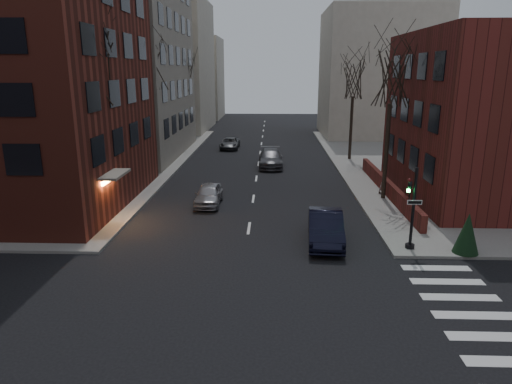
# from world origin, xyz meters

# --- Properties ---
(ground) EXTENTS (160.00, 160.00, 0.00)m
(ground) POSITION_xyz_m (0.00, 0.00, 0.00)
(ground) COLOR black
(ground) RESTS_ON ground
(building_left_brick) EXTENTS (15.00, 15.00, 18.00)m
(building_left_brick) POSITION_xyz_m (-15.50, 16.50, 9.00)
(building_left_brick) COLOR maroon
(building_left_brick) RESTS_ON ground
(building_left_tan) EXTENTS (18.00, 18.00, 28.00)m
(building_left_tan) POSITION_xyz_m (-17.00, 34.00, 14.00)
(building_left_tan) COLOR gray
(building_left_tan) RESTS_ON ground
(building_right_brick) EXTENTS (12.00, 14.00, 11.00)m
(building_right_brick) POSITION_xyz_m (16.50, 19.00, 5.50)
(building_right_brick) COLOR #5C1E1A
(building_right_brick) RESTS_ON ground
(low_wall_right) EXTENTS (0.35, 16.00, 1.00)m
(low_wall_right) POSITION_xyz_m (9.30, 19.00, 0.65)
(low_wall_right) COLOR #5C1E1A
(low_wall_right) RESTS_ON sidewalk_far_right
(building_distant_la) EXTENTS (14.00, 16.00, 18.00)m
(building_distant_la) POSITION_xyz_m (-15.00, 55.00, 9.00)
(building_distant_la) COLOR beige
(building_distant_la) RESTS_ON ground
(building_distant_ra) EXTENTS (14.00, 14.00, 16.00)m
(building_distant_ra) POSITION_xyz_m (15.00, 50.00, 8.00)
(building_distant_ra) COLOR beige
(building_distant_ra) RESTS_ON ground
(building_distant_lb) EXTENTS (10.00, 12.00, 14.00)m
(building_distant_lb) POSITION_xyz_m (-13.00, 72.00, 7.00)
(building_distant_lb) COLOR beige
(building_distant_lb) RESTS_ON ground
(traffic_signal) EXTENTS (0.76, 0.44, 4.00)m
(traffic_signal) POSITION_xyz_m (7.94, 8.99, 1.91)
(traffic_signal) COLOR black
(traffic_signal) RESTS_ON sidewalk_far_right
(tree_left_a) EXTENTS (4.18, 4.18, 10.26)m
(tree_left_a) POSITION_xyz_m (-8.80, 14.00, 8.47)
(tree_left_a) COLOR #2D231C
(tree_left_a) RESTS_ON sidewalk_far_left
(tree_left_b) EXTENTS (4.40, 4.40, 10.80)m
(tree_left_b) POSITION_xyz_m (-8.80, 26.00, 8.91)
(tree_left_b) COLOR #2D231C
(tree_left_b) RESTS_ON sidewalk_far_left
(tree_left_c) EXTENTS (3.96, 3.96, 9.72)m
(tree_left_c) POSITION_xyz_m (-8.80, 40.00, 8.03)
(tree_left_c) COLOR #2D231C
(tree_left_c) RESTS_ON sidewalk_far_left
(tree_right_a) EXTENTS (3.96, 3.96, 9.72)m
(tree_right_a) POSITION_xyz_m (8.80, 18.00, 8.03)
(tree_right_a) COLOR #2D231C
(tree_right_a) RESTS_ON sidewalk_far_right
(tree_right_b) EXTENTS (3.74, 3.74, 9.18)m
(tree_right_b) POSITION_xyz_m (8.80, 32.00, 7.59)
(tree_right_b) COLOR #2D231C
(tree_right_b) RESTS_ON sidewalk_far_right
(streetlamp_near) EXTENTS (0.36, 0.36, 6.28)m
(streetlamp_near) POSITION_xyz_m (-8.20, 22.00, 4.24)
(streetlamp_near) COLOR black
(streetlamp_near) RESTS_ON sidewalk_far_left
(streetlamp_far) EXTENTS (0.36, 0.36, 6.28)m
(streetlamp_far) POSITION_xyz_m (-8.20, 42.00, 4.24)
(streetlamp_far) COLOR black
(streetlamp_far) RESTS_ON sidewalk_far_left
(parked_sedan) EXTENTS (2.02, 4.97, 1.61)m
(parked_sedan) POSITION_xyz_m (4.00, 10.00, 0.80)
(parked_sedan) COLOR black
(parked_sedan) RESTS_ON ground
(car_lane_silver) EXTENTS (1.62, 4.01, 1.36)m
(car_lane_silver) POSITION_xyz_m (-2.86, 16.54, 0.68)
(car_lane_silver) COLOR #A09FA5
(car_lane_silver) RESTS_ON ground
(car_lane_gray) EXTENTS (2.26, 5.34, 1.54)m
(car_lane_gray) POSITION_xyz_m (1.13, 28.70, 0.77)
(car_lane_gray) COLOR #444449
(car_lane_gray) RESTS_ON ground
(car_lane_far) EXTENTS (2.04, 4.33, 1.20)m
(car_lane_far) POSITION_xyz_m (-3.44, 38.26, 0.60)
(car_lane_far) COLOR #3C3D41
(car_lane_far) RESTS_ON ground
(sandwich_board) EXTENTS (0.56, 0.63, 0.85)m
(sandwich_board) POSITION_xyz_m (9.08, 19.28, 0.57)
(sandwich_board) COLOR silver
(sandwich_board) RESTS_ON sidewalk_far_right
(evergreen_shrub) EXTENTS (1.20, 1.20, 1.97)m
(evergreen_shrub) POSITION_xyz_m (10.46, 8.50, 1.13)
(evergreen_shrub) COLOR #16321A
(evergreen_shrub) RESTS_ON sidewalk_far_right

